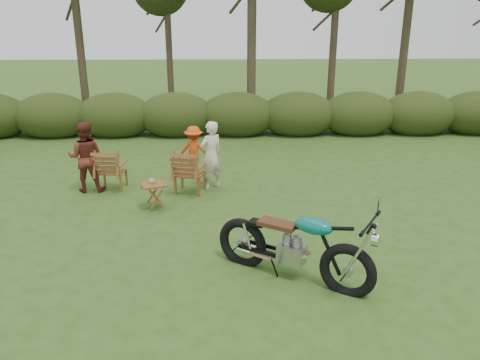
{
  "coord_description": "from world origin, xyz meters",
  "views": [
    {
      "loc": [
        -0.41,
        -6.19,
        3.61
      ],
      "look_at": [
        -0.16,
        1.67,
        0.9
      ],
      "focal_mm": 35.0,
      "sensor_mm": 36.0,
      "label": 1
    }
  ],
  "objects_px": {
    "lawn_chair_left": "(113,188)",
    "adult_a": "(212,188)",
    "cup": "(152,181)",
    "child": "(195,175)",
    "motorcycle": "(291,276)",
    "lawn_chair_right": "(191,192)",
    "side_table": "(155,196)",
    "adult_b": "(89,190)"
  },
  "relations": [
    {
      "from": "lawn_chair_left",
      "to": "adult_a",
      "type": "relative_size",
      "value": 0.61
    },
    {
      "from": "cup",
      "to": "child",
      "type": "height_order",
      "value": "cup"
    },
    {
      "from": "motorcycle",
      "to": "lawn_chair_right",
      "type": "height_order",
      "value": "motorcycle"
    },
    {
      "from": "side_table",
      "to": "lawn_chair_right",
      "type": "bearing_deg",
      "value": 55.78
    },
    {
      "from": "lawn_chair_left",
      "to": "side_table",
      "type": "xyz_separation_m",
      "value": [
        1.12,
        -1.23,
        0.26
      ]
    },
    {
      "from": "lawn_chair_right",
      "to": "side_table",
      "type": "xyz_separation_m",
      "value": [
        -0.64,
        -0.94,
        0.26
      ]
    },
    {
      "from": "lawn_chair_right",
      "to": "motorcycle",
      "type": "bearing_deg",
      "value": 129.85
    },
    {
      "from": "side_table",
      "to": "child",
      "type": "relative_size",
      "value": 0.43
    },
    {
      "from": "lawn_chair_left",
      "to": "side_table",
      "type": "distance_m",
      "value": 1.68
    },
    {
      "from": "motorcycle",
      "to": "lawn_chair_left",
      "type": "height_order",
      "value": "motorcycle"
    },
    {
      "from": "lawn_chair_left",
      "to": "lawn_chair_right",
      "type": "bearing_deg",
      "value": 175.72
    },
    {
      "from": "adult_b",
      "to": "child",
      "type": "xyz_separation_m",
      "value": [
        2.29,
        0.99,
        0.0
      ]
    },
    {
      "from": "lawn_chair_left",
      "to": "cup",
      "type": "relative_size",
      "value": 8.0
    },
    {
      "from": "motorcycle",
      "to": "lawn_chair_right",
      "type": "distance_m",
      "value": 4.05
    },
    {
      "from": "adult_a",
      "to": "adult_b",
      "type": "distance_m",
      "value": 2.73
    },
    {
      "from": "side_table",
      "to": "adult_b",
      "type": "height_order",
      "value": "adult_b"
    },
    {
      "from": "side_table",
      "to": "lawn_chair_left",
      "type": "bearing_deg",
      "value": 132.3
    },
    {
      "from": "motorcycle",
      "to": "adult_a",
      "type": "xyz_separation_m",
      "value": [
        -1.27,
        3.9,
        0.0
      ]
    },
    {
      "from": "child",
      "to": "adult_b",
      "type": "bearing_deg",
      "value": 27.87
    },
    {
      "from": "motorcycle",
      "to": "side_table",
      "type": "relative_size",
      "value": 4.43
    },
    {
      "from": "cup",
      "to": "lawn_chair_left",
      "type": "bearing_deg",
      "value": 132.2
    },
    {
      "from": "adult_a",
      "to": "child",
      "type": "relative_size",
      "value": 1.25
    },
    {
      "from": "lawn_chair_left",
      "to": "motorcycle",
      "type": "bearing_deg",
      "value": 136.45
    },
    {
      "from": "lawn_chair_right",
      "to": "side_table",
      "type": "bearing_deg",
      "value": 70.29
    },
    {
      "from": "lawn_chair_left",
      "to": "adult_b",
      "type": "xyz_separation_m",
      "value": [
        -0.51,
        -0.13,
        0.0
      ]
    },
    {
      "from": "motorcycle",
      "to": "cup",
      "type": "bearing_deg",
      "value": 163.71
    },
    {
      "from": "lawn_chair_right",
      "to": "lawn_chair_left",
      "type": "distance_m",
      "value": 1.78
    },
    {
      "from": "lawn_chair_right",
      "to": "child",
      "type": "xyz_separation_m",
      "value": [
        0.02,
        1.15,
        0.0
      ]
    },
    {
      "from": "lawn_chair_left",
      "to": "cup",
      "type": "distance_m",
      "value": 1.7
    },
    {
      "from": "cup",
      "to": "child",
      "type": "distance_m",
      "value": 2.25
    },
    {
      "from": "adult_a",
      "to": "side_table",
      "type": "bearing_deg",
      "value": 10.2
    },
    {
      "from": "cup",
      "to": "lawn_chair_right",
      "type": "bearing_deg",
      "value": 52.65
    },
    {
      "from": "lawn_chair_right",
      "to": "lawn_chair_left",
      "type": "relative_size",
      "value": 1.05
    },
    {
      "from": "adult_a",
      "to": "adult_b",
      "type": "relative_size",
      "value": 0.98
    },
    {
      "from": "side_table",
      "to": "adult_a",
      "type": "height_order",
      "value": "adult_a"
    },
    {
      "from": "side_table",
      "to": "adult_b",
      "type": "relative_size",
      "value": 0.34
    },
    {
      "from": "motorcycle",
      "to": "adult_b",
      "type": "relative_size",
      "value": 1.5
    },
    {
      "from": "side_table",
      "to": "cup",
      "type": "distance_m",
      "value": 0.32
    },
    {
      "from": "motorcycle",
      "to": "lawn_chair_left",
      "type": "relative_size",
      "value": 2.5
    },
    {
      "from": "side_table",
      "to": "cup",
      "type": "height_order",
      "value": "cup"
    },
    {
      "from": "side_table",
      "to": "child",
      "type": "distance_m",
      "value": 2.22
    },
    {
      "from": "side_table",
      "to": "motorcycle",
      "type": "bearing_deg",
      "value": -48.8
    }
  ]
}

